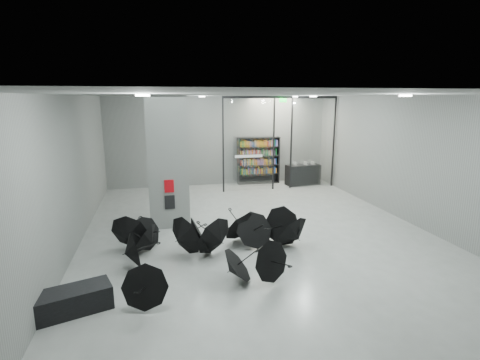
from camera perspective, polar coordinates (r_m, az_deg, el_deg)
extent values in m
plane|color=gray|center=(10.65, 3.43, -9.03)|extent=(14.00, 14.00, 0.00)
cube|color=gray|center=(9.89, 3.74, 13.03)|extent=(10.00, 14.00, 0.02)
cube|color=#5C5E5C|center=(16.83, -3.22, 6.05)|extent=(10.00, 0.02, 4.00)
cube|color=#5C5E5C|center=(4.23, 32.85, -16.72)|extent=(10.00, 0.02, 4.00)
cube|color=#5C5E5C|center=(9.92, -25.34, 0.20)|extent=(0.02, 14.00, 4.00)
cube|color=#5C5E5C|center=(12.44, 26.26, 2.42)|extent=(0.02, 14.00, 4.00)
cube|color=slate|center=(11.65, -11.18, 2.87)|extent=(1.20, 1.20, 4.00)
cube|color=#A50A07|center=(11.17, -10.93, -0.94)|extent=(0.28, 0.04, 0.38)
cube|color=black|center=(11.30, -10.82, -3.40)|extent=(0.30, 0.03, 0.42)
cube|color=#0CE533|center=(15.68, 6.67, 12.17)|extent=(0.30, 0.06, 0.15)
cube|color=silver|center=(15.58, 1.37, 5.54)|extent=(2.20, 0.02, 3.95)
cube|color=silver|center=(16.54, 11.21, 5.71)|extent=(2.00, 0.02, 3.95)
cube|color=black|center=(15.35, -2.63, 5.42)|extent=(0.06, 0.06, 4.00)
cube|color=black|center=(15.89, 5.24, 5.63)|extent=(0.06, 0.06, 4.00)
cube|color=black|center=(16.15, 7.95, 5.67)|extent=(0.06, 0.06, 4.00)
cube|color=black|center=(16.97, 14.31, 5.73)|extent=(0.06, 0.06, 4.00)
cube|color=black|center=(15.87, 6.44, 12.65)|extent=(5.00, 0.08, 0.10)
cube|color=black|center=(7.88, -24.62, -16.65)|extent=(1.52, 1.01, 0.45)
cube|color=black|center=(17.16, 9.71, 0.82)|extent=(1.61, 0.80, 0.93)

